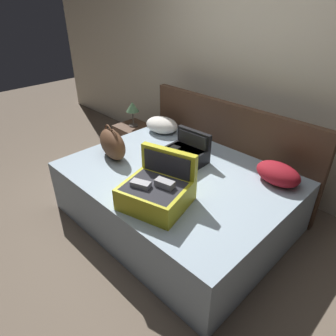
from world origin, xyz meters
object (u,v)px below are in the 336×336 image
hard_case_large (157,190)px  duffel_bag (112,144)px  bed (176,196)px  nightstand (135,142)px  table_lamp (132,108)px  hard_case_medium (185,154)px  pillow_near_headboard (162,125)px  pillow_center_head (278,174)px

hard_case_large → duffel_bag: bearing=150.9°
bed → hard_case_large: 0.65m
bed → nightstand: (-1.33, 0.54, -0.04)m
table_lamp → hard_case_large: bearing=-33.0°
bed → table_lamp: table_lamp is taller
hard_case_large → duffel_bag: hard_case_large is taller
nightstand → hard_case_medium: bearing=-15.5°
hard_case_large → bed: bearing=99.9°
bed → hard_case_large: hard_case_large is taller
duffel_bag → table_lamp: size_ratio=1.54×
hard_case_large → duffel_bag: (-0.90, 0.22, 0.03)m
bed → hard_case_large: bearing=-64.7°
bed → pillow_near_headboard: 1.04m
bed → pillow_center_head: (0.75, 0.52, 0.37)m
duffel_bag → pillow_center_head: size_ratio=1.21×
duffel_bag → bed: bearing=19.4°
pillow_near_headboard → pillow_center_head: same height
bed → table_lamp: size_ratio=6.35×
bed → table_lamp: (-1.33, 0.54, 0.45)m
pillow_center_head → duffel_bag: bearing=-152.0°
bed → pillow_center_head: pillow_center_head is taller
table_lamp → pillow_center_head: bearing=-0.6°
nightstand → table_lamp: size_ratio=1.45×
bed → hard_case_large: (0.22, -0.46, 0.40)m
bed → pillow_center_head: 0.99m
hard_case_medium → duffel_bag: bearing=-146.5°
pillow_near_headboard → pillow_center_head: 1.55m
pillow_near_headboard → hard_case_large: bearing=-45.3°
hard_case_large → pillow_near_headboard: hard_case_large is taller
pillow_near_headboard → pillow_center_head: (1.55, -0.04, -0.00)m
nightstand → hard_case_large: bearing=-33.0°
nightstand → pillow_near_headboard: bearing=2.4°
pillow_near_headboard → table_lamp: bearing=-177.6°
duffel_bag → table_lamp: (-0.64, 0.78, 0.03)m
bed → hard_case_medium: (-0.08, 0.20, 0.37)m
pillow_center_head → bed: bearing=-145.2°
hard_case_large → pillow_near_headboard: 1.44m
hard_case_medium → pillow_center_head: bearing=18.6°
table_lamp → pillow_near_headboard: bearing=2.4°
pillow_center_head → nightstand: bearing=179.4°
pillow_center_head → table_lamp: bearing=179.4°
hard_case_medium → nightstand: 1.35m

